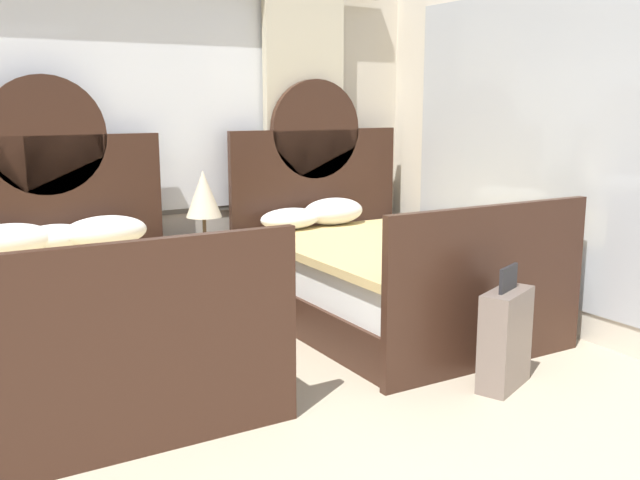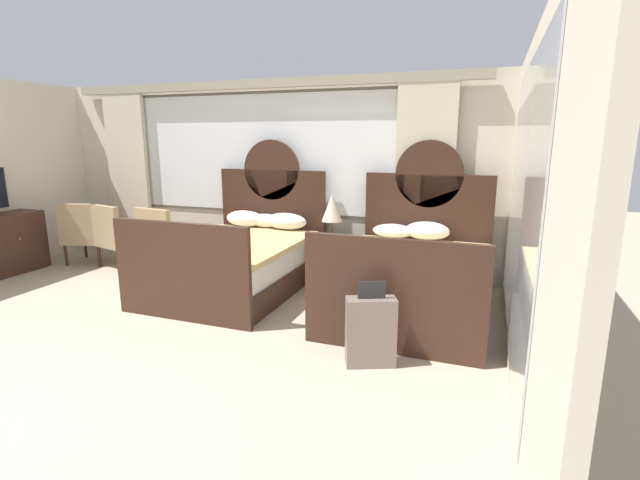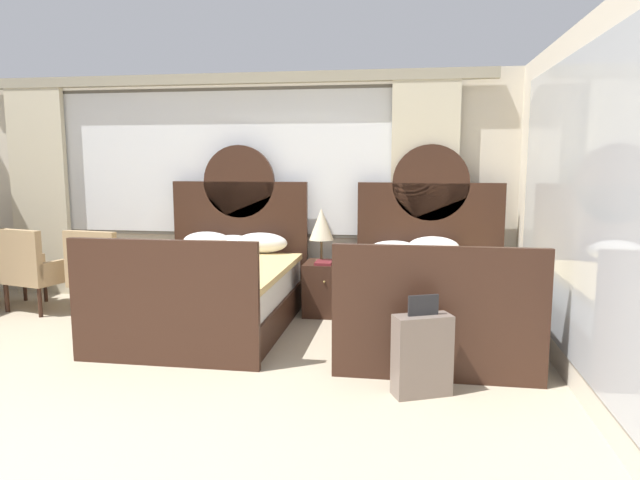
# 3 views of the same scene
# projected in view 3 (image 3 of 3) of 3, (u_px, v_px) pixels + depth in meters

# --- Properties ---
(wall_back_window) EXTENTS (6.84, 0.22, 2.70)m
(wall_back_window) POSITION_uv_depth(u_px,v_px,m) (224.00, 181.00, 6.82)
(wall_back_window) COLOR beige
(wall_back_window) RESTS_ON ground_plane
(wall_right_mirror) EXTENTS (0.08, 4.84, 2.70)m
(wall_right_mirror) POSITION_uv_depth(u_px,v_px,m) (589.00, 208.00, 3.96)
(wall_right_mirror) COLOR beige
(wall_right_mirror) RESTS_ON ground_plane
(bed_near_window) EXTENTS (1.62, 2.23, 1.86)m
(bed_near_window) POSITION_uv_depth(u_px,v_px,m) (212.00, 289.00, 5.76)
(bed_near_window) COLOR #382116
(bed_near_window) RESTS_ON ground_plane
(bed_near_mirror) EXTENTS (1.62, 2.23, 1.86)m
(bed_near_mirror) POSITION_uv_depth(u_px,v_px,m) (431.00, 298.00, 5.41)
(bed_near_mirror) COLOR #382116
(bed_near_mirror) RESTS_ON ground_plane
(nightstand_between_beds) EXTENTS (0.49, 0.52, 0.58)m
(nightstand_between_beds) POSITION_uv_depth(u_px,v_px,m) (328.00, 288.00, 6.23)
(nightstand_between_beds) COLOR #382116
(nightstand_between_beds) RESTS_ON ground_plane
(table_lamp_on_nightstand) EXTENTS (0.27, 0.27, 0.59)m
(table_lamp_on_nightstand) POSITION_uv_depth(u_px,v_px,m) (321.00, 225.00, 6.17)
(table_lamp_on_nightstand) COLOR brown
(table_lamp_on_nightstand) RESTS_ON nightstand_between_beds
(book_on_nightstand) EXTENTS (0.18, 0.26, 0.03)m
(book_on_nightstand) POSITION_uv_depth(u_px,v_px,m) (324.00, 263.00, 6.10)
(book_on_nightstand) COLOR maroon
(book_on_nightstand) RESTS_ON nightstand_between_beds
(armchair_by_window_left) EXTENTS (0.70, 0.70, 0.94)m
(armchair_by_window_left) POSITION_uv_depth(u_px,v_px,m) (102.00, 270.00, 6.20)
(armchair_by_window_left) COLOR tan
(armchair_by_window_left) RESTS_ON ground_plane
(armchair_by_window_centre) EXTENTS (0.76, 0.76, 0.94)m
(armchair_by_window_centre) POSITION_uv_depth(u_px,v_px,m) (34.00, 268.00, 6.33)
(armchair_by_window_centre) COLOR tan
(armchair_by_window_centre) RESTS_ON ground_plane
(suitcase_on_floor) EXTENTS (0.45, 0.33, 0.74)m
(suitcase_on_floor) POSITION_uv_depth(u_px,v_px,m) (422.00, 355.00, 4.06)
(suitcase_on_floor) COLOR #75665B
(suitcase_on_floor) RESTS_ON ground_plane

